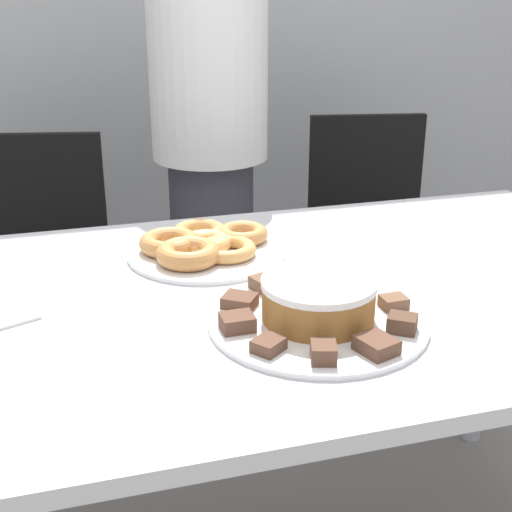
# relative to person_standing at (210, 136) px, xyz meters

# --- Properties ---
(table) EXTENTS (1.67, 0.92, 0.76)m
(table) POSITION_rel_person_standing_xyz_m (-0.09, -0.88, -0.19)
(table) COLOR silver
(table) RESTS_ON ground_plane
(person_standing) EXTENTS (0.34, 0.34, 1.64)m
(person_standing) POSITION_rel_person_standing_xyz_m (0.00, 0.00, 0.00)
(person_standing) COLOR #383842
(person_standing) RESTS_ON ground_plane
(office_chair_left) EXTENTS (0.52, 0.52, 0.87)m
(office_chair_left) POSITION_rel_person_standing_xyz_m (-0.54, 0.03, -0.46)
(office_chair_left) COLOR black
(office_chair_left) RESTS_ON ground_plane
(office_chair_right) EXTENTS (0.52, 0.52, 0.87)m
(office_chair_right) POSITION_rel_person_standing_xyz_m (0.56, 0.03, -0.46)
(office_chair_right) COLOR black
(office_chair_right) RESTS_ON ground_plane
(plate_cake) EXTENTS (0.38, 0.38, 0.01)m
(plate_cake) POSITION_rel_person_standing_xyz_m (-0.04, -1.03, -0.10)
(plate_cake) COLOR white
(plate_cake) RESTS_ON table
(plate_donuts) EXTENTS (0.34, 0.34, 0.01)m
(plate_donuts) POSITION_rel_person_standing_xyz_m (-0.16, -0.66, -0.10)
(plate_donuts) COLOR white
(plate_donuts) RESTS_ON table
(frosted_cake) EXTENTS (0.20, 0.20, 0.07)m
(frosted_cake) POSITION_rel_person_standing_xyz_m (-0.04, -1.03, -0.06)
(frosted_cake) COLOR #9E662D
(frosted_cake) RESTS_ON plate_cake
(lamington_0) EXTENTS (0.06, 0.06, 0.03)m
(lamington_0) POSITION_rel_person_standing_xyz_m (0.07, -1.11, -0.08)
(lamington_0) COLOR #513828
(lamington_0) RESTS_ON plate_cake
(lamington_1) EXTENTS (0.04, 0.04, 0.02)m
(lamington_1) POSITION_rel_person_standing_xyz_m (0.10, -1.03, -0.09)
(lamington_1) COLOR brown
(lamington_1) RESTS_ON plate_cake
(lamington_2) EXTENTS (0.07, 0.06, 0.02)m
(lamington_2) POSITION_rel_person_standing_xyz_m (0.07, -0.94, -0.09)
(lamington_2) COLOR #513828
(lamington_2) RESTS_ON plate_cake
(lamington_3) EXTENTS (0.07, 0.07, 0.02)m
(lamington_3) POSITION_rel_person_standing_xyz_m (-0.00, -0.89, -0.08)
(lamington_3) COLOR brown
(lamington_3) RESTS_ON plate_cake
(lamington_4) EXTENTS (0.07, 0.07, 0.02)m
(lamington_4) POSITION_rel_person_standing_xyz_m (-0.09, -0.89, -0.08)
(lamington_4) COLOR brown
(lamington_4) RESTS_ON plate_cake
(lamington_5) EXTENTS (0.07, 0.07, 0.02)m
(lamington_5) POSITION_rel_person_standing_xyz_m (-0.16, -0.95, -0.09)
(lamington_5) COLOR brown
(lamington_5) RESTS_ON plate_cake
(lamington_6) EXTENTS (0.05, 0.05, 0.03)m
(lamington_6) POSITION_rel_person_standing_xyz_m (-0.19, -1.03, -0.08)
(lamington_6) COLOR brown
(lamington_6) RESTS_ON plate_cake
(lamington_7) EXTENTS (0.06, 0.06, 0.02)m
(lamington_7) POSITION_rel_person_standing_xyz_m (-0.16, -1.11, -0.09)
(lamington_7) COLOR brown
(lamington_7) RESTS_ON plate_cake
(lamington_8) EXTENTS (0.05, 0.05, 0.03)m
(lamington_8) POSITION_rel_person_standing_xyz_m (-0.09, -1.16, -0.08)
(lamington_8) COLOR brown
(lamington_8) RESTS_ON plate_cake
(lamington_9) EXTENTS (0.07, 0.07, 0.02)m
(lamington_9) POSITION_rel_person_standing_xyz_m (0.00, -1.16, -0.08)
(lamington_9) COLOR brown
(lamington_9) RESTS_ON plate_cake
(donut_0) EXTENTS (0.11, 0.11, 0.03)m
(donut_0) POSITION_rel_person_standing_xyz_m (-0.16, -0.66, -0.08)
(donut_0) COLOR #E5AD66
(donut_0) RESTS_ON plate_donuts
(donut_1) EXTENTS (0.12, 0.12, 0.03)m
(donut_1) POSITION_rel_person_standing_xyz_m (-0.16, -0.59, -0.08)
(donut_1) COLOR #D18E4C
(donut_1) RESTS_ON plate_donuts
(donut_2) EXTENTS (0.13, 0.13, 0.04)m
(donut_2) POSITION_rel_person_standing_xyz_m (-0.23, -0.65, -0.08)
(donut_2) COLOR #C68447
(donut_2) RESTS_ON plate_donuts
(donut_3) EXTENTS (0.13, 0.13, 0.04)m
(donut_3) POSITION_rel_person_standing_xyz_m (-0.21, -0.72, -0.08)
(donut_3) COLOR #C68447
(donut_3) RESTS_ON plate_donuts
(donut_4) EXTENTS (0.12, 0.12, 0.03)m
(donut_4) POSITION_rel_person_standing_xyz_m (-0.12, -0.71, -0.08)
(donut_4) COLOR tan
(donut_4) RESTS_ON plate_donuts
(donut_5) EXTENTS (0.11, 0.11, 0.03)m
(donut_5) POSITION_rel_person_standing_xyz_m (-0.07, -0.63, -0.08)
(donut_5) COLOR #C68447
(donut_5) RESTS_ON plate_donuts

